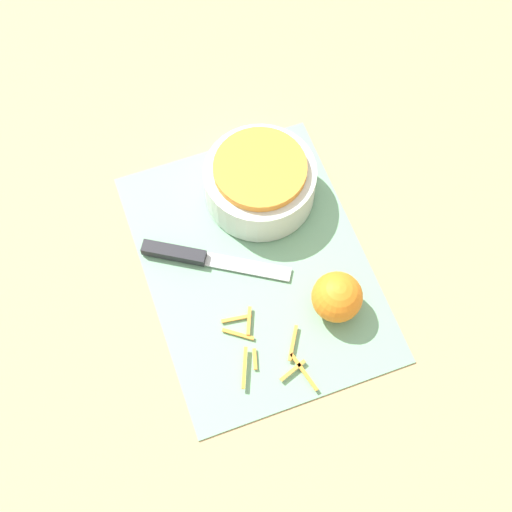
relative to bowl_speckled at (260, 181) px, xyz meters
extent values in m
plane|color=tan|center=(0.11, -0.05, -0.05)|extent=(4.00, 4.00, 0.00)
cube|color=#75AD84|center=(0.11, -0.05, -0.04)|extent=(0.43, 0.32, 0.01)
cylinder|color=silver|center=(0.00, 0.00, -0.01)|extent=(0.17, 0.17, 0.07)
cylinder|color=orange|center=(0.00, 0.00, 0.03)|extent=(0.14, 0.14, 0.02)
cube|color=#232328|center=(0.06, -0.16, -0.03)|extent=(0.07, 0.09, 0.02)
cube|color=silver|center=(0.12, -0.06, -0.04)|extent=(0.09, 0.12, 0.00)
sphere|color=orange|center=(0.21, 0.04, 0.00)|extent=(0.07, 0.07, 0.07)
cube|color=orange|center=(0.21, -0.11, -0.04)|extent=(0.03, 0.04, 0.00)
cube|color=orange|center=(0.28, -0.05, -0.04)|extent=(0.02, 0.04, 0.00)
cube|color=orange|center=(0.29, -0.04, -0.04)|extent=(0.06, 0.02, 0.00)
cube|color=orange|center=(0.25, -0.04, -0.04)|extent=(0.05, 0.03, 0.00)
cube|color=orange|center=(0.25, -0.10, -0.04)|extent=(0.03, 0.01, 0.00)
cube|color=orange|center=(0.19, -0.09, -0.04)|extent=(0.04, 0.02, 0.00)
cube|color=orange|center=(0.18, -0.10, -0.04)|extent=(0.01, 0.04, 0.00)
cube|color=orange|center=(0.26, -0.12, -0.03)|extent=(0.06, 0.03, 0.00)
camera|label=1|loc=(0.52, -0.20, 0.93)|focal=50.00mm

